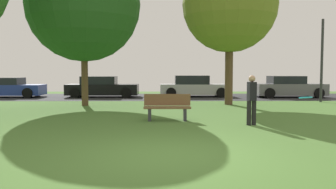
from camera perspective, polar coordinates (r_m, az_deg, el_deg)
ground_plane at (r=7.21m, az=0.49°, el=-9.78°), size 44.00×44.00×0.00m
road_strip at (r=23.07m, az=-0.30°, el=-0.38°), size 44.00×6.40×0.01m
oak_tree_center at (r=18.34m, az=9.92°, el=14.02°), size 4.71×4.71×7.33m
birch_tree_lone at (r=17.99m, az=-13.46°, el=13.89°), size 5.47×5.47×7.61m
person_thrower at (r=11.32m, az=13.34°, el=-0.55°), size 0.30×0.33×1.56m
frisbee_disc at (r=7.94m, az=21.33°, el=-0.46°), size 0.34×0.34×0.06m
parked_car_blue at (r=25.03m, az=-24.39°, el=0.95°), size 4.36×1.95×1.26m
parked_car_black at (r=23.38m, az=-10.61°, el=1.12°), size 4.59×1.93×1.34m
parked_car_silver at (r=23.38m, az=4.24°, el=1.22°), size 4.56×2.06×1.39m
parked_car_grey at (r=24.07m, az=18.87°, el=1.09°), size 4.38×2.05×1.37m
park_bench at (r=12.10m, az=-0.12°, el=-2.03°), size 1.60×0.45×0.90m
street_lamp_post at (r=21.06m, az=23.56°, el=5.02°), size 0.14×0.14×4.50m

